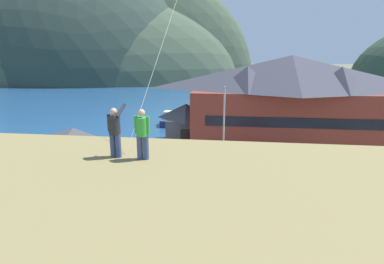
% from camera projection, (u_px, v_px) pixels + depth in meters
% --- Properties ---
extents(ground_plane, '(600.00, 600.00, 0.00)m').
position_uv_depth(ground_plane, '(190.00, 228.00, 20.59)').
color(ground_plane, '#66604C').
extents(parking_lot_pad, '(40.00, 20.00, 0.10)m').
position_uv_depth(parking_lot_pad, '(198.00, 194.00, 25.39)').
color(parking_lot_pad, gray).
rests_on(parking_lot_pad, ground).
extents(bay_water, '(360.00, 84.00, 0.03)m').
position_uv_depth(bay_water, '(222.00, 98.00, 78.29)').
color(bay_water, navy).
rests_on(bay_water, ground).
extents(far_hill_west_ridge, '(147.42, 75.21, 76.41)m').
position_uv_depth(far_hill_west_ridge, '(67.00, 78.00, 137.19)').
color(far_hill_west_ridge, '#42513D').
rests_on(far_hill_west_ridge, ground).
extents(far_hill_east_peak, '(99.00, 73.57, 92.39)m').
position_uv_depth(far_hill_east_peak, '(86.00, 79.00, 134.58)').
color(far_hill_east_peak, '#2D3D33').
rests_on(far_hill_east_peak, ground).
extents(far_hill_center_saddle, '(114.58, 49.81, 94.82)m').
position_uv_depth(far_hill_center_saddle, '(120.00, 78.00, 139.83)').
color(far_hill_center_saddle, '#3D4C38').
rests_on(far_hill_center_saddle, ground).
extents(harbor_lodge, '(24.20, 9.95, 10.69)m').
position_uv_depth(harbor_lodge, '(290.00, 98.00, 37.71)').
color(harbor_lodge, brown).
rests_on(harbor_lodge, ground).
extents(storage_shed_near_lot, '(6.86, 4.99, 4.87)m').
position_uv_depth(storage_shed_near_lot, '(76.00, 154.00, 27.21)').
color(storage_shed_near_lot, '#756B5B').
rests_on(storage_shed_near_lot, ground).
extents(storage_shed_waterside, '(5.53, 5.81, 4.87)m').
position_uv_depth(storage_shed_waterside, '(186.00, 122.00, 39.53)').
color(storage_shed_waterside, '#474C56').
rests_on(storage_shed_waterside, ground).
extents(wharf_dock, '(3.20, 12.06, 0.70)m').
position_uv_depth(wharf_dock, '(191.00, 120.00, 51.79)').
color(wharf_dock, '#70604C').
rests_on(wharf_dock, ground).
extents(moored_boat_wharfside, '(1.87, 5.62, 2.16)m').
position_uv_depth(moored_boat_wharfside, '(169.00, 120.00, 49.76)').
color(moored_boat_wharfside, navy).
rests_on(moored_boat_wharfside, ground).
extents(parked_car_front_row_silver, '(4.34, 2.34, 1.82)m').
position_uv_depth(parked_car_front_row_silver, '(270.00, 184.00, 24.75)').
color(parked_car_front_row_silver, red).
rests_on(parked_car_front_row_silver, parking_lot_pad).
extents(parked_car_back_row_right, '(4.27, 2.19, 1.82)m').
position_uv_depth(parked_car_back_row_right, '(153.00, 202.00, 21.80)').
color(parked_car_back_row_right, '#B28923').
rests_on(parked_car_back_row_right, parking_lot_pad).
extents(parked_car_corner_spot, '(4.29, 2.23, 1.82)m').
position_uv_depth(parked_car_corner_spot, '(151.00, 175.00, 26.51)').
color(parked_car_corner_spot, red).
rests_on(parked_car_corner_spot, parking_lot_pad).
extents(parked_car_mid_row_far, '(4.31, 2.28, 1.82)m').
position_uv_depth(parked_car_mid_row_far, '(327.00, 177.00, 26.03)').
color(parked_car_mid_row_far, silver).
rests_on(parked_car_mid_row_far, parking_lot_pad).
extents(parked_car_back_row_left, '(4.29, 2.24, 1.82)m').
position_uv_depth(parked_car_back_row_left, '(295.00, 218.00, 19.62)').
color(parked_car_back_row_left, '#236633').
rests_on(parked_car_back_row_left, parking_lot_pad).
extents(parked_car_front_row_end, '(4.26, 2.18, 1.82)m').
position_uv_depth(parked_car_front_row_end, '(22.00, 162.00, 29.80)').
color(parked_car_front_row_end, silver).
rests_on(parked_car_front_row_end, parking_lot_pad).
extents(parked_car_front_row_red, '(4.27, 2.19, 1.82)m').
position_uv_depth(parked_car_front_row_red, '(82.00, 207.00, 21.03)').
color(parked_car_front_row_red, '#B28923').
rests_on(parked_car_front_row_red, parking_lot_pad).
extents(parking_light_pole, '(0.24, 0.78, 7.92)m').
position_uv_depth(parking_light_pole, '(224.00, 124.00, 29.39)').
color(parking_light_pole, '#ADADB2').
rests_on(parking_light_pole, parking_lot_pad).
extents(person_kite_flyer, '(0.61, 0.61, 1.86)m').
position_uv_depth(person_kite_flyer, '(115.00, 131.00, 10.96)').
color(person_kite_flyer, '#384770').
rests_on(person_kite_flyer, grassy_hill_foreground).
extents(person_companion, '(0.55, 0.40, 1.74)m').
position_uv_depth(person_companion, '(142.00, 133.00, 10.74)').
color(person_companion, '#384770').
rests_on(person_companion, grassy_hill_foreground).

